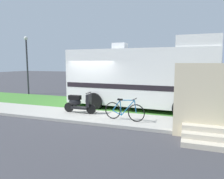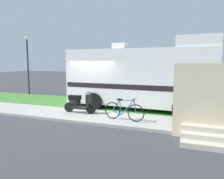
{
  "view_description": "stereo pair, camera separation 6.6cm",
  "coord_description": "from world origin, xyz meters",
  "px_view_note": "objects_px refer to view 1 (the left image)",
  "views": [
    {
      "loc": [
        4.67,
        -9.45,
        2.42
      ],
      "look_at": [
        1.11,
        0.3,
        1.1
      ],
      "focal_mm": 34.27,
      "sensor_mm": 36.0,
      "label": 1
    },
    {
      "loc": [
        4.74,
        -9.43,
        2.42
      ],
      "look_at": [
        1.11,
        0.3,
        1.1
      ],
      "focal_mm": 34.27,
      "sensor_mm": 36.0,
      "label": 2
    }
  ],
  "objects_px": {
    "motorhome_rv": "(142,76)",
    "scooter": "(79,103)",
    "bottle_green": "(203,120)",
    "bicycle": "(124,111)",
    "pickup_truck_near": "(192,84)",
    "street_lamp_post": "(27,60)"
  },
  "relations": [
    {
      "from": "motorhome_rv",
      "to": "bottle_green",
      "type": "height_order",
      "value": "motorhome_rv"
    },
    {
      "from": "scooter",
      "to": "bottle_green",
      "type": "bearing_deg",
      "value": 0.81
    },
    {
      "from": "motorhome_rv",
      "to": "pickup_truck_near",
      "type": "height_order",
      "value": "motorhome_rv"
    },
    {
      "from": "motorhome_rv",
      "to": "street_lamp_post",
      "type": "xyz_separation_m",
      "value": [
        -9.25,
        2.18,
        0.93
      ]
    },
    {
      "from": "scooter",
      "to": "street_lamp_post",
      "type": "relative_size",
      "value": 0.36
    },
    {
      "from": "motorhome_rv",
      "to": "scooter",
      "type": "distance_m",
      "value": 3.56
    },
    {
      "from": "scooter",
      "to": "bicycle",
      "type": "height_order",
      "value": "scooter"
    },
    {
      "from": "pickup_truck_near",
      "to": "bicycle",
      "type": "bearing_deg",
      "value": -110.22
    },
    {
      "from": "motorhome_rv",
      "to": "street_lamp_post",
      "type": "relative_size",
      "value": 1.7
    },
    {
      "from": "street_lamp_post",
      "to": "pickup_truck_near",
      "type": "bearing_deg",
      "value": 9.52
    },
    {
      "from": "bicycle",
      "to": "pickup_truck_near",
      "type": "height_order",
      "value": "pickup_truck_near"
    },
    {
      "from": "pickup_truck_near",
      "to": "bottle_green",
      "type": "height_order",
      "value": "pickup_truck_near"
    },
    {
      "from": "scooter",
      "to": "bottle_green",
      "type": "relative_size",
      "value": 5.62
    },
    {
      "from": "motorhome_rv",
      "to": "bicycle",
      "type": "bearing_deg",
      "value": -91.3
    },
    {
      "from": "pickup_truck_near",
      "to": "street_lamp_post",
      "type": "distance_m",
      "value": 12.06
    },
    {
      "from": "bottle_green",
      "to": "bicycle",
      "type": "bearing_deg",
      "value": -168.89
    },
    {
      "from": "motorhome_rv",
      "to": "scooter",
      "type": "bearing_deg",
      "value": -135.32
    },
    {
      "from": "scooter",
      "to": "bottle_green",
      "type": "distance_m",
      "value": 5.3
    },
    {
      "from": "motorhome_rv",
      "to": "pickup_truck_near",
      "type": "relative_size",
      "value": 1.28
    },
    {
      "from": "bottle_green",
      "to": "street_lamp_post",
      "type": "xyz_separation_m",
      "value": [
        -12.15,
        4.48,
        2.39
      ]
    },
    {
      "from": "scooter",
      "to": "bicycle",
      "type": "xyz_separation_m",
      "value": [
        2.33,
        -0.51,
        -0.07
      ]
    },
    {
      "from": "motorhome_rv",
      "to": "bottle_green",
      "type": "distance_m",
      "value": 3.97
    }
  ]
}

